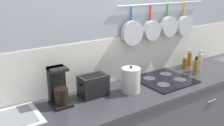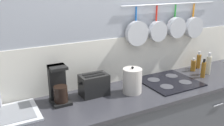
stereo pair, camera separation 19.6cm
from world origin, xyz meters
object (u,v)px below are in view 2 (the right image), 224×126
object	(u,v)px
bottle_dish_soap	(208,65)
bottle_olive_oil	(203,69)
coffee_maker	(59,87)
kettle	(132,81)
bottle_vinegar	(193,65)
toaster	(94,85)
bottle_sesame_oil	(199,61)

from	to	relation	value
bottle_dish_soap	bottle_olive_oil	bearing A→B (deg)	-159.93
coffee_maker	kettle	bearing A→B (deg)	-11.79
bottle_dish_soap	coffee_maker	bearing A→B (deg)	175.82
kettle	bottle_olive_oil	size ratio (longest dim) A/B	1.24
bottle_olive_oil	bottle_vinegar	bearing A→B (deg)	72.71
bottle_olive_oil	bottle_vinegar	size ratio (longest dim) A/B	1.36
coffee_maker	kettle	xyz separation A→B (m)	(0.66, -0.14, -0.02)
bottle_olive_oil	coffee_maker	bearing A→B (deg)	173.72
kettle	bottle_dish_soap	bearing A→B (deg)	0.80
coffee_maker	bottle_dish_soap	bearing A→B (deg)	-4.18
bottle_olive_oil	bottle_vinegar	world-z (taller)	bottle_olive_oil
toaster	bottle_olive_oil	size ratio (longest dim) A/B	1.29
bottle_vinegar	bottle_sesame_oil	world-z (taller)	bottle_sesame_oil
coffee_maker	kettle	world-z (taller)	coffee_maker
toaster	kettle	distance (m)	0.36
toaster	bottle_sesame_oil	size ratio (longest dim) A/B	1.33
kettle	bottle_olive_oil	distance (m)	0.90
kettle	bottle_dish_soap	size ratio (longest dim) A/B	1.04
bottle_vinegar	coffee_maker	bearing A→B (deg)	-178.80
toaster	bottle_olive_oil	bearing A→B (deg)	-7.25
coffee_maker	bottle_sesame_oil	xyz separation A→B (m)	(1.76, 0.08, -0.05)
bottle_sesame_oil	kettle	bearing A→B (deg)	-168.77
bottle_sesame_oil	bottle_dish_soap	bearing A→B (deg)	-107.76
coffee_maker	toaster	world-z (taller)	coffee_maker
bottle_sesame_oil	bottle_olive_oil	bearing A→B (deg)	-128.07
toaster	kettle	world-z (taller)	kettle
kettle	bottle_sesame_oil	distance (m)	1.12
bottle_vinegar	bottle_dish_soap	size ratio (longest dim) A/B	0.62
kettle	bottle_sesame_oil	xyz separation A→B (m)	(1.10, 0.22, -0.03)
bottle_vinegar	bottle_dish_soap	bearing A→B (deg)	-66.71
toaster	bottle_vinegar	xyz separation A→B (m)	(1.31, 0.05, -0.03)
coffee_maker	bottle_dish_soap	distance (m)	1.70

